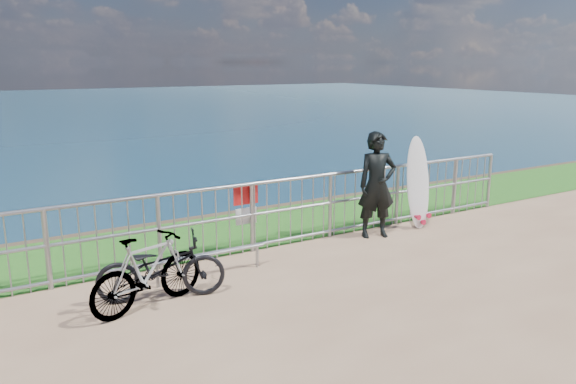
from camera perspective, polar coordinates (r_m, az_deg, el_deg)
grass_strip at (r=10.16m, az=-3.98°, el=-3.75°), size 120.00×120.00×0.00m
railing at (r=9.08m, az=-0.82°, el=-2.03°), size 10.06×0.10×1.13m
surfer at (r=9.64m, az=9.02°, el=0.70°), size 0.76×0.62×1.82m
surfboard at (r=10.39m, az=13.09°, el=0.62°), size 0.53×0.49×1.66m
bicycle_near at (r=7.30m, az=-12.77°, el=-7.50°), size 1.69×0.96×0.84m
bicycle_far at (r=7.06m, az=-14.04°, el=-7.85°), size 1.63×0.87×0.94m
bike_rack at (r=7.95m, az=-7.99°, el=-6.55°), size 1.70×0.05×0.36m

